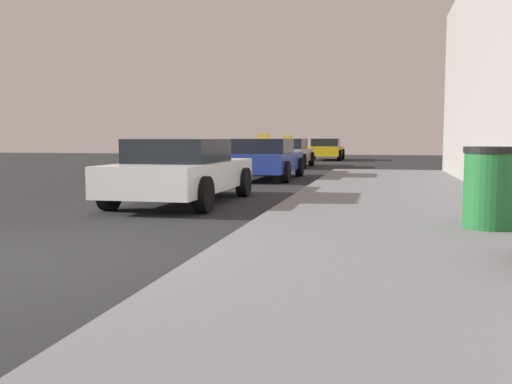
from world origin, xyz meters
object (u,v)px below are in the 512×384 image
at_px(trash_bin, 491,187).
at_px(car_silver, 288,153).
at_px(car_yellow, 326,149).
at_px(car_white, 182,171).
at_px(car_blue, 265,159).

xyz_separation_m(trash_bin, car_silver, (-5.49, 17.63, -0.02)).
bearing_deg(car_yellow, car_white, -91.45).
height_order(car_silver, car_yellow, car_silver).
relative_size(car_silver, car_yellow, 1.10).
bearing_deg(car_white, car_blue, 87.96).
height_order(car_white, car_yellow, same).
bearing_deg(car_yellow, car_silver, -95.68).
bearing_deg(car_white, trash_bin, -30.32).
bearing_deg(trash_bin, car_silver, 107.29).
height_order(trash_bin, car_yellow, car_yellow).
height_order(trash_bin, car_blue, car_blue).
distance_m(car_blue, car_silver, 7.74).
relative_size(trash_bin, car_blue, 0.23).
bearing_deg(car_yellow, car_blue, -91.21).
distance_m(trash_bin, car_blue, 11.09).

